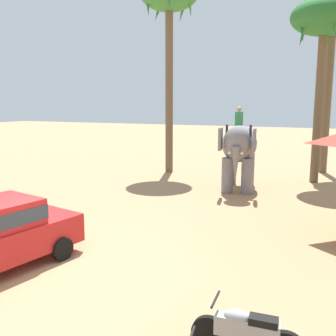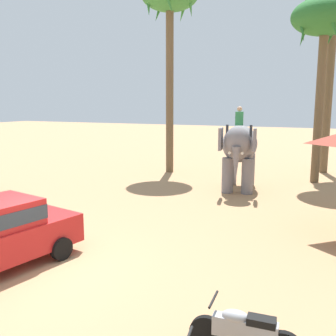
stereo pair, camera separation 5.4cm
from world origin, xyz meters
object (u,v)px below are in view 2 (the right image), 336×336
at_px(motorcycle_mid_row, 244,332).
at_px(palm_tree_near_hut, 170,3).
at_px(palm_tree_behind_elephant, 335,3).
at_px(palm_tree_far_back, 325,23).
at_px(elephant_with_mahout, 239,148).

xyz_separation_m(motorcycle_mid_row, palm_tree_near_hut, (-7.92, 14.77, 9.02)).
xyz_separation_m(motorcycle_mid_row, palm_tree_behind_elephant, (0.42, 18.27, 8.97)).
distance_m(palm_tree_near_hut, palm_tree_far_back, 8.22).
bearing_deg(palm_tree_near_hut, motorcycle_mid_row, -61.81).
relative_size(elephant_with_mahout, palm_tree_far_back, 0.44).
relative_size(elephant_with_mahout, palm_tree_near_hut, 0.37).
relative_size(motorcycle_mid_row, palm_tree_behind_elephant, 0.17).
relative_size(motorcycle_mid_row, palm_tree_far_back, 0.20).
height_order(palm_tree_behind_elephant, palm_tree_near_hut, palm_tree_near_hut).
relative_size(motorcycle_mid_row, palm_tree_near_hut, 0.17).
xyz_separation_m(palm_tree_behind_elephant, palm_tree_far_back, (-0.30, -3.20, -1.60)).
bearing_deg(palm_tree_near_hut, elephant_with_mahout, -31.79).
bearing_deg(elephant_with_mahout, motorcycle_mid_row, -75.54).
distance_m(motorcycle_mid_row, palm_tree_behind_elephant, 20.36).
relative_size(palm_tree_behind_elephant, palm_tree_far_back, 1.19).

